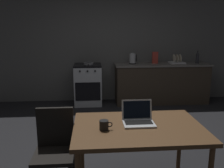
# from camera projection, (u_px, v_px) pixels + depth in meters

# --- Properties ---
(ground_plane) EXTENTS (12.00, 12.00, 0.00)m
(ground_plane) POSITION_uv_depth(u_px,v_px,m) (123.00, 150.00, 3.53)
(ground_plane) COLOR black
(back_wall) EXTENTS (6.40, 0.10, 2.66)m
(back_wall) POSITION_uv_depth(u_px,v_px,m) (122.00, 44.00, 5.81)
(back_wall) COLOR #5B5B59
(back_wall) RESTS_ON ground_plane
(kitchen_counter) EXTENTS (2.16, 0.64, 0.91)m
(kitchen_counter) POSITION_uv_depth(u_px,v_px,m) (161.00, 83.00, 5.73)
(kitchen_counter) COLOR #382D23
(kitchen_counter) RESTS_ON ground_plane
(stove_oven) EXTENTS (0.60, 0.62, 0.91)m
(stove_oven) POSITION_uv_depth(u_px,v_px,m) (88.00, 84.00, 5.59)
(stove_oven) COLOR #B7BABF
(stove_oven) RESTS_ON ground_plane
(dining_table) EXTENTS (1.30, 0.90, 0.73)m
(dining_table) POSITION_uv_depth(u_px,v_px,m) (138.00, 132.00, 2.51)
(dining_table) COLOR brown
(dining_table) RESTS_ON ground_plane
(chair) EXTENTS (0.40, 0.40, 0.90)m
(chair) POSITION_uv_depth(u_px,v_px,m) (55.00, 146.00, 2.53)
(chair) COLOR black
(chair) RESTS_ON ground_plane
(laptop) EXTENTS (0.32, 0.27, 0.22)m
(laptop) POSITION_uv_depth(u_px,v_px,m) (138.00, 119.00, 2.56)
(laptop) COLOR silver
(laptop) RESTS_ON dining_table
(electric_kettle) EXTENTS (0.17, 0.15, 0.24)m
(electric_kettle) POSITION_uv_depth(u_px,v_px,m) (133.00, 59.00, 5.55)
(electric_kettle) COLOR black
(electric_kettle) RESTS_ON kitchen_counter
(bottle) EXTENTS (0.07, 0.07, 0.29)m
(bottle) POSITION_uv_depth(u_px,v_px,m) (197.00, 57.00, 5.62)
(bottle) COLOR #2D2D33
(bottle) RESTS_ON kitchen_counter
(frying_pan) EXTENTS (0.22, 0.40, 0.05)m
(frying_pan) POSITION_uv_depth(u_px,v_px,m) (88.00, 63.00, 5.46)
(frying_pan) COLOR gray
(frying_pan) RESTS_ON stove_oven
(coffee_mug) EXTENTS (0.13, 0.09, 0.10)m
(coffee_mug) POSITION_uv_depth(u_px,v_px,m) (104.00, 125.00, 2.39)
(coffee_mug) COLOR black
(coffee_mug) RESTS_ON dining_table
(cereal_box) EXTENTS (0.13, 0.05, 0.26)m
(cereal_box) POSITION_uv_depth(u_px,v_px,m) (155.00, 58.00, 5.61)
(cereal_box) COLOR #B2382D
(cereal_box) RESTS_ON kitchen_counter
(dish_rack) EXTENTS (0.34, 0.26, 0.21)m
(dish_rack) POSITION_uv_depth(u_px,v_px,m) (177.00, 61.00, 5.65)
(dish_rack) COLOR silver
(dish_rack) RESTS_ON kitchen_counter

